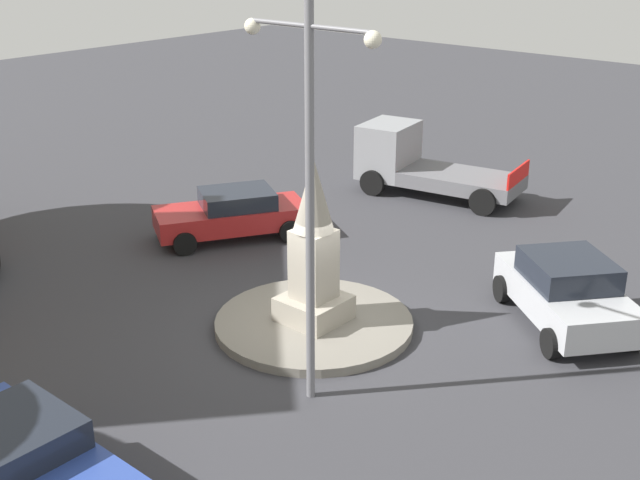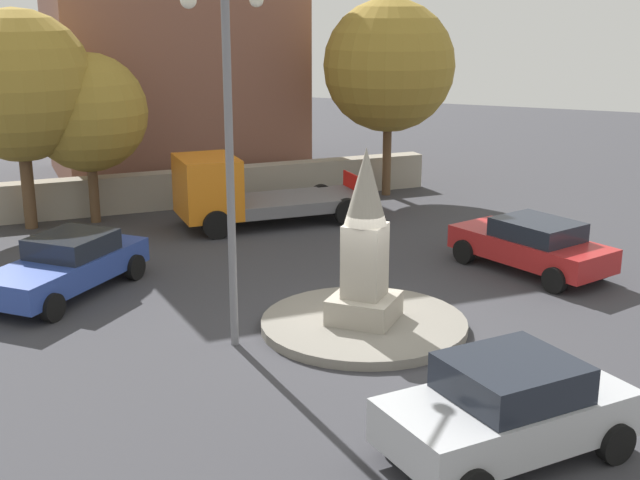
{
  "view_description": "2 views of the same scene",
  "coord_description": "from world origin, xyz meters",
  "px_view_note": "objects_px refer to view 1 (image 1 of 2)",
  "views": [
    {
      "loc": [
        10.58,
        -12.06,
        8.39
      ],
      "look_at": [
        -0.52,
        0.81,
        1.7
      ],
      "focal_mm": 45.58,
      "sensor_mm": 36.0,
      "label": 1
    },
    {
      "loc": [
        15.97,
        5.59,
        6.77
      ],
      "look_at": [
        0.37,
        -0.86,
        1.96
      ],
      "focal_mm": 47.8,
      "sensor_mm": 36.0,
      "label": 2
    }
  ],
  "objects_px": {
    "car_blue_near_island": "(27,464)",
    "car_red_passing": "(233,213)",
    "truck_grey_approaching": "(418,163)",
    "monument": "(314,251)",
    "car_silver_parked_right": "(566,291)",
    "streetlamp": "(310,172)"
  },
  "relations": [
    {
      "from": "car_red_passing",
      "to": "monument",
      "type": "bearing_deg",
      "value": -26.22
    },
    {
      "from": "car_silver_parked_right",
      "to": "car_red_passing",
      "type": "relative_size",
      "value": 0.92
    },
    {
      "from": "car_red_passing",
      "to": "car_silver_parked_right",
      "type": "bearing_deg",
      "value": 6.8
    },
    {
      "from": "car_silver_parked_right",
      "to": "car_red_passing",
      "type": "height_order",
      "value": "car_silver_parked_right"
    },
    {
      "from": "car_blue_near_island",
      "to": "car_red_passing",
      "type": "relative_size",
      "value": 0.99
    },
    {
      "from": "car_red_passing",
      "to": "truck_grey_approaching",
      "type": "bearing_deg",
      "value": 76.99
    },
    {
      "from": "monument",
      "to": "car_silver_parked_right",
      "type": "height_order",
      "value": "monument"
    },
    {
      "from": "car_blue_near_island",
      "to": "truck_grey_approaching",
      "type": "bearing_deg",
      "value": 104.47
    },
    {
      "from": "monument",
      "to": "truck_grey_approaching",
      "type": "distance_m",
      "value": 10.25
    },
    {
      "from": "truck_grey_approaching",
      "to": "car_blue_near_island",
      "type": "bearing_deg",
      "value": -75.53
    },
    {
      "from": "streetlamp",
      "to": "truck_grey_approaching",
      "type": "distance_m",
      "value": 13.34
    },
    {
      "from": "streetlamp",
      "to": "car_silver_parked_right",
      "type": "relative_size",
      "value": 1.77
    },
    {
      "from": "truck_grey_approaching",
      "to": "streetlamp",
      "type": "bearing_deg",
      "value": -64.5
    },
    {
      "from": "monument",
      "to": "car_silver_parked_right",
      "type": "relative_size",
      "value": 0.89
    },
    {
      "from": "car_silver_parked_right",
      "to": "car_blue_near_island",
      "type": "height_order",
      "value": "car_silver_parked_right"
    },
    {
      "from": "monument",
      "to": "car_blue_near_island",
      "type": "bearing_deg",
      "value": -85.55
    },
    {
      "from": "monument",
      "to": "streetlamp",
      "type": "distance_m",
      "value": 3.81
    },
    {
      "from": "monument",
      "to": "car_blue_near_island",
      "type": "height_order",
      "value": "monument"
    },
    {
      "from": "car_red_passing",
      "to": "truck_grey_approaching",
      "type": "distance_m",
      "value": 7.05
    },
    {
      "from": "car_blue_near_island",
      "to": "truck_grey_approaching",
      "type": "xyz_separation_m",
      "value": [
        -4.32,
        16.74,
        0.28
      ]
    },
    {
      "from": "car_blue_near_island",
      "to": "car_red_passing",
      "type": "bearing_deg",
      "value": 120.9
    },
    {
      "from": "car_silver_parked_right",
      "to": "car_red_passing",
      "type": "distance_m",
      "value": 9.52
    }
  ]
}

